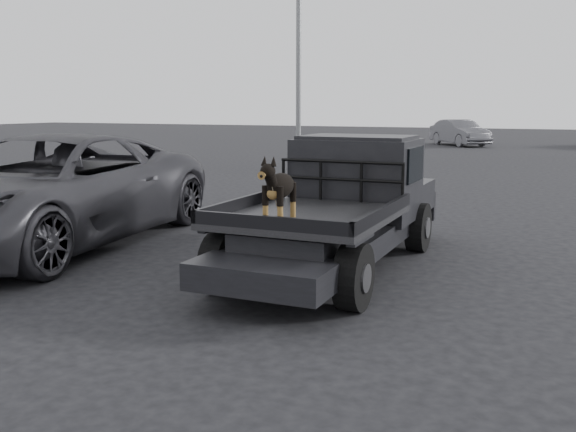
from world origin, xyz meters
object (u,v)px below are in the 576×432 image
at_px(parked_suv, 47,191).
at_px(flatbed_ute, 335,235).
at_px(distant_car_a, 460,133).
at_px(dog, 279,191).

bearing_deg(parked_suv, flatbed_ute, -0.83).
relative_size(parked_suv, distant_car_a, 1.46).
bearing_deg(dog, distant_car_a, 95.42).
relative_size(flatbed_ute, parked_suv, 0.84).
bearing_deg(flatbed_ute, dog, -91.74).
bearing_deg(distant_car_a, parked_suv, -132.24).
xyz_separation_m(flatbed_ute, distant_car_a, (-2.96, 28.87, 0.26)).
height_order(dog, distant_car_a, dog).
distance_m(dog, distant_car_a, 30.75).
relative_size(flatbed_ute, dog, 7.30).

